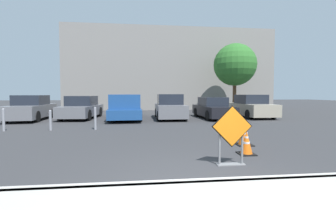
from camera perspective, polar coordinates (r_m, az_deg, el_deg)
The scene contains 19 objects.
ground_plane at distance 13.85m, azimuth -2.68°, elevation -3.96°, with size 96.00×96.00×0.00m, color #333335.
curb_lip at distance 4.13m, azimuth 6.66°, elevation -19.43°, with size 30.12×0.20×0.14m.
road_closed_sign at distance 5.34m, azimuth 15.89°, elevation -6.74°, with size 0.95×0.20×1.38m.
traffic_cone_nearest at distance 6.50m, azimuth 19.30°, elevation -9.10°, with size 0.43×0.43×0.64m.
traffic_cone_second at distance 7.61m, azimuth 18.80°, elevation -6.85°, with size 0.49×0.49×0.77m.
traffic_cone_third at distance 9.00m, azimuth 16.98°, elevation -5.36°, with size 0.42×0.42×0.76m.
traffic_cone_fourth at distance 10.17m, azimuth 16.45°, elevation -4.51°, with size 0.41×0.41×0.73m.
traffic_cone_fifth at distance 11.55m, azimuth 15.59°, elevation -3.95°, with size 0.51×0.51×0.61m.
parked_car_nearest at distance 16.51m, azimuth -31.43°, elevation -0.78°, with size 2.06×4.42×1.56m.
parked_car_second at distance 16.02m, azimuth -21.07°, elevation -0.74°, with size 2.12×4.30×1.50m.
pickup_truck at distance 14.72m, azimuth -10.76°, elevation -0.79°, with size 2.22×5.65×1.60m.
parked_car_third at distance 14.89m, azimuth 0.47°, elevation -0.67°, with size 1.84×4.02×1.62m.
parked_car_fourth at distance 15.45m, azimuth 11.32°, elevation -0.88°, with size 1.93×4.30×1.41m.
parked_car_fifth at distance 16.95m, azimuth 20.32°, elevation -0.44°, with size 1.95×4.29×1.58m.
bollard_nearest at distance 10.78m, azimuth -18.00°, elevation -3.11°, with size 0.12×0.12×1.04m.
bollard_second at distance 11.34m, azimuth -27.70°, elevation -3.31°, with size 0.12×0.12×0.92m.
bollard_third at distance 12.18m, azimuth -36.28°, elevation -2.92°, with size 0.12×0.12×1.01m.
building_facade_backdrop at distance 25.37m, azimuth 0.44°, elevation 8.71°, with size 21.73×5.00×8.47m.
street_tree_behind_lot at distance 21.22m, azimuth 16.62°, elevation 9.72°, with size 3.75×3.75×6.12m.
Camera 1 is at (-0.87, -3.73, 1.63)m, focal length 24.00 mm.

